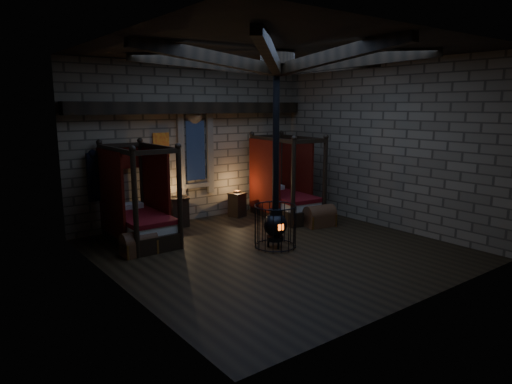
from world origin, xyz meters
TOP-DOWN VIEW (x-y plane):
  - room at (-0.00, 0.09)m, footprint 7.02×7.02m
  - bed_left at (-2.14, 2.40)m, footprint 1.14×2.13m
  - bed_right at (2.11, 2.18)m, footprint 1.36×2.27m
  - trunk_left at (-2.54, 1.49)m, footprint 0.71×0.45m
  - trunk_right at (2.16, 0.83)m, footprint 0.85×0.62m
  - nightstand_left at (-0.75, 3.06)m, footprint 0.58×0.56m
  - nightstand_right at (1.06, 3.00)m, footprint 0.51×0.50m
  - stove at (0.09, 0.13)m, footprint 0.93×0.93m

SIDE VIEW (x-z plane):
  - trunk_left at x=-2.54m, z-range -0.03..0.49m
  - trunk_right at x=2.16m, z-range -0.03..0.54m
  - nightstand_right at x=1.06m, z-range -0.02..0.72m
  - nightstand_left at x=-0.75m, z-range -0.07..0.87m
  - bed_left at x=-2.14m, z-range -0.56..1.66m
  - bed_right at x=2.11m, z-range -0.57..1.69m
  - stove at x=0.09m, z-range -1.43..2.62m
  - room at x=0.00m, z-range 1.60..5.89m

